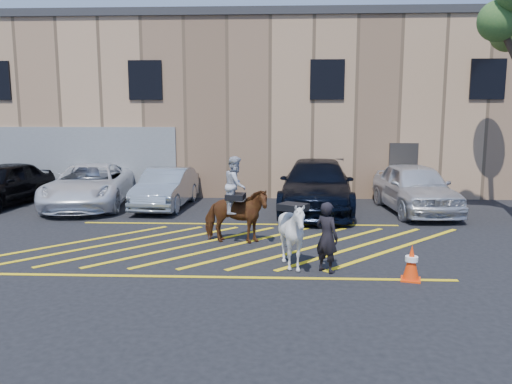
{
  "coord_description": "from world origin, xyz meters",
  "views": [
    {
      "loc": [
        1.14,
        -12.52,
        3.27
      ],
      "look_at": [
        0.58,
        0.2,
        1.3
      ],
      "focal_mm": 35.0,
      "sensor_mm": 36.0,
      "label": 1
    }
  ],
  "objects_px": {
    "car_white_suv": "(415,188)",
    "mounted_bay": "(236,208)",
    "saddled_white": "(293,234)",
    "handler": "(327,237)",
    "car_blue_suv": "(316,186)",
    "traffic_cone": "(411,262)",
    "car_black_suv": "(1,184)",
    "car_silver_sedan": "(166,188)",
    "car_white_pickup": "(90,185)"
  },
  "relations": [
    {
      "from": "car_blue_suv",
      "to": "traffic_cone",
      "type": "xyz_separation_m",
      "value": [
        1.34,
        -7.3,
        -0.5
      ]
    },
    {
      "from": "saddled_white",
      "to": "traffic_cone",
      "type": "xyz_separation_m",
      "value": [
        2.34,
        -0.67,
        -0.4
      ]
    },
    {
      "from": "saddled_white",
      "to": "car_silver_sedan",
      "type": "bearing_deg",
      "value": 121.48
    },
    {
      "from": "car_silver_sedan",
      "to": "handler",
      "type": "bearing_deg",
      "value": -51.9
    },
    {
      "from": "mounted_bay",
      "to": "saddled_white",
      "type": "relative_size",
      "value": 1.24
    },
    {
      "from": "car_white_suv",
      "to": "saddled_white",
      "type": "relative_size",
      "value": 2.7
    },
    {
      "from": "car_white_pickup",
      "to": "car_silver_sedan",
      "type": "relative_size",
      "value": 1.3
    },
    {
      "from": "car_white_pickup",
      "to": "car_blue_suv",
      "type": "height_order",
      "value": "car_blue_suv"
    },
    {
      "from": "mounted_bay",
      "to": "saddled_white",
      "type": "bearing_deg",
      "value": -56.44
    },
    {
      "from": "car_silver_sedan",
      "to": "mounted_bay",
      "type": "bearing_deg",
      "value": -56.07
    },
    {
      "from": "car_silver_sedan",
      "to": "car_blue_suv",
      "type": "height_order",
      "value": "car_blue_suv"
    },
    {
      "from": "handler",
      "to": "car_black_suv",
      "type": "bearing_deg",
      "value": 9.61
    },
    {
      "from": "car_silver_sedan",
      "to": "mounted_bay",
      "type": "relative_size",
      "value": 1.89
    },
    {
      "from": "car_blue_suv",
      "to": "saddled_white",
      "type": "xyz_separation_m",
      "value": [
        -1.01,
        -6.63,
        -0.1
      ]
    },
    {
      "from": "handler",
      "to": "mounted_bay",
      "type": "relative_size",
      "value": 0.67
    },
    {
      "from": "car_white_suv",
      "to": "car_silver_sedan",
      "type": "bearing_deg",
      "value": 173.35
    },
    {
      "from": "car_white_pickup",
      "to": "traffic_cone",
      "type": "bearing_deg",
      "value": -46.56
    },
    {
      "from": "car_white_suv",
      "to": "mounted_bay",
      "type": "xyz_separation_m",
      "value": [
        -5.73,
        -4.46,
        0.08
      ]
    },
    {
      "from": "car_blue_suv",
      "to": "car_silver_sedan",
      "type": "bearing_deg",
      "value": -179.3
    },
    {
      "from": "car_black_suv",
      "to": "mounted_bay",
      "type": "height_order",
      "value": "mounted_bay"
    },
    {
      "from": "car_blue_suv",
      "to": "car_white_pickup",
      "type": "bearing_deg",
      "value": -178.36
    },
    {
      "from": "car_white_pickup",
      "to": "saddled_white",
      "type": "relative_size",
      "value": 3.04
    },
    {
      "from": "car_white_suv",
      "to": "handler",
      "type": "distance_m",
      "value": 7.68
    },
    {
      "from": "car_blue_suv",
      "to": "car_white_suv",
      "type": "xyz_separation_m",
      "value": [
        3.32,
        -0.06,
        -0.03
      ]
    },
    {
      "from": "car_white_suv",
      "to": "mounted_bay",
      "type": "bearing_deg",
      "value": -145.81
    },
    {
      "from": "car_white_pickup",
      "to": "car_silver_sedan",
      "type": "xyz_separation_m",
      "value": [
        2.77,
        -0.07,
        -0.07
      ]
    },
    {
      "from": "car_silver_sedan",
      "to": "car_white_suv",
      "type": "height_order",
      "value": "car_white_suv"
    },
    {
      "from": "car_blue_suv",
      "to": "mounted_bay",
      "type": "xyz_separation_m",
      "value": [
        -2.4,
        -4.52,
        0.05
      ]
    },
    {
      "from": "car_black_suv",
      "to": "traffic_cone",
      "type": "xyz_separation_m",
      "value": [
        12.67,
        -7.7,
        -0.43
      ]
    },
    {
      "from": "car_black_suv",
      "to": "saddled_white",
      "type": "xyz_separation_m",
      "value": [
        10.32,
        -7.04,
        -0.03
      ]
    },
    {
      "from": "saddled_white",
      "to": "handler",
      "type": "bearing_deg",
      "value": -15.57
    },
    {
      "from": "traffic_cone",
      "to": "mounted_bay",
      "type": "bearing_deg",
      "value": 143.45
    },
    {
      "from": "handler",
      "to": "mounted_bay",
      "type": "xyz_separation_m",
      "value": [
        -2.1,
        2.3,
        0.16
      ]
    },
    {
      "from": "car_white_pickup",
      "to": "traffic_cone",
      "type": "relative_size",
      "value": 7.53
    },
    {
      "from": "car_white_suv",
      "to": "traffic_cone",
      "type": "height_order",
      "value": "car_white_suv"
    },
    {
      "from": "mounted_bay",
      "to": "handler",
      "type": "bearing_deg",
      "value": -47.64
    },
    {
      "from": "saddled_white",
      "to": "traffic_cone",
      "type": "distance_m",
      "value": 2.47
    },
    {
      "from": "car_black_suv",
      "to": "car_silver_sedan",
      "type": "xyz_separation_m",
      "value": [
        6.03,
        -0.03,
        -0.1
      ]
    },
    {
      "from": "car_black_suv",
      "to": "car_white_suv",
      "type": "distance_m",
      "value": 14.66
    },
    {
      "from": "car_silver_sedan",
      "to": "handler",
      "type": "height_order",
      "value": "handler"
    },
    {
      "from": "traffic_cone",
      "to": "car_silver_sedan",
      "type": "bearing_deg",
      "value": 130.85
    },
    {
      "from": "car_blue_suv",
      "to": "traffic_cone",
      "type": "bearing_deg",
      "value": -74.83
    },
    {
      "from": "car_white_pickup",
      "to": "mounted_bay",
      "type": "xyz_separation_m",
      "value": [
        5.67,
        -4.97,
        0.14
      ]
    },
    {
      "from": "traffic_cone",
      "to": "handler",
      "type": "bearing_deg",
      "value": 164.0
    },
    {
      "from": "car_white_suv",
      "to": "mounted_bay",
      "type": "distance_m",
      "value": 7.26
    },
    {
      "from": "car_white_pickup",
      "to": "car_blue_suv",
      "type": "distance_m",
      "value": 8.08
    },
    {
      "from": "car_white_pickup",
      "to": "saddled_white",
      "type": "xyz_separation_m",
      "value": [
        7.07,
        -7.07,
        0.0
      ]
    },
    {
      "from": "car_white_pickup",
      "to": "mounted_bay",
      "type": "bearing_deg",
      "value": -48.35
    },
    {
      "from": "car_white_suv",
      "to": "car_black_suv",
      "type": "bearing_deg",
      "value": 174.43
    },
    {
      "from": "mounted_bay",
      "to": "traffic_cone",
      "type": "xyz_separation_m",
      "value": [
        3.74,
        -2.77,
        -0.54
      ]
    }
  ]
}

